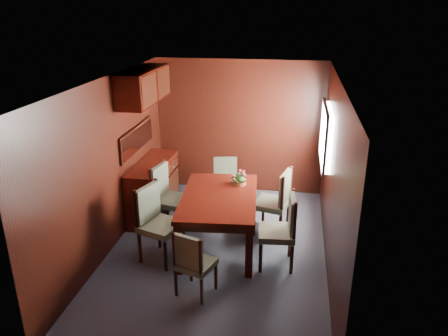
% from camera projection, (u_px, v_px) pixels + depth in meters
% --- Properties ---
extents(ground, '(4.50, 4.50, 0.00)m').
position_uv_depth(ground, '(218.00, 251.00, 6.19)').
color(ground, '#343947').
rests_on(ground, ground).
extents(room_shell, '(3.06, 4.52, 2.41)m').
position_uv_depth(room_shell, '(214.00, 134.00, 5.94)').
color(room_shell, black).
rests_on(room_shell, ground).
extents(sideboard, '(0.48, 1.40, 0.90)m').
position_uv_depth(sideboard, '(153.00, 188.00, 7.15)').
color(sideboard, black).
rests_on(sideboard, ground).
extents(dining_table, '(1.17, 1.74, 0.78)m').
position_uv_depth(dining_table, '(219.00, 203.00, 6.13)').
color(dining_table, black).
rests_on(dining_table, ground).
extents(chair_left_near, '(0.62, 0.63, 1.06)m').
position_uv_depth(chair_left_near, '(156.00, 219.00, 5.84)').
color(chair_left_near, black).
rests_on(chair_left_near, ground).
extents(chair_left_far, '(0.56, 0.58, 1.04)m').
position_uv_depth(chair_left_far, '(167.00, 194.00, 6.62)').
color(chair_left_far, black).
rests_on(chair_left_far, ground).
extents(chair_right_near, '(0.50, 0.52, 1.02)m').
position_uv_depth(chair_right_near, '(283.00, 227.00, 5.68)').
color(chair_right_near, black).
rests_on(chair_right_near, ground).
extents(chair_right_far, '(0.57, 0.59, 1.03)m').
position_uv_depth(chair_right_far, '(277.00, 199.00, 6.47)').
color(chair_right_far, black).
rests_on(chair_right_far, ground).
extents(chair_head, '(0.51, 0.50, 0.86)m').
position_uv_depth(chair_head, '(193.00, 261.00, 5.09)').
color(chair_head, black).
rests_on(chair_head, ground).
extents(chair_foot, '(0.51, 0.49, 0.90)m').
position_uv_depth(chair_foot, '(226.00, 180.00, 7.34)').
color(chair_foot, black).
rests_on(chair_foot, ground).
extents(flower_centerpiece, '(0.25, 0.25, 0.25)m').
position_uv_depth(flower_centerpiece, '(238.00, 177.00, 6.42)').
color(flower_centerpiece, '#B16536').
rests_on(flower_centerpiece, dining_table).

